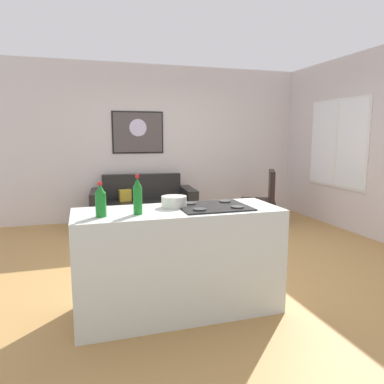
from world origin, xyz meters
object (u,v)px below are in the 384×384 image
at_px(armchair, 263,199).
at_px(soda_bottle, 101,201).
at_px(couch, 143,209).
at_px(wall_painting, 138,132).
at_px(soda_bottle_2, 138,196).
at_px(mixing_bowl, 174,202).
at_px(coffee_table, 150,217).

relative_size(armchair, soda_bottle, 3.46).
height_order(couch, wall_painting, wall_painting).
bearing_deg(soda_bottle, soda_bottle_2, 0.27).
height_order(couch, mixing_bowl, mixing_bowl).
bearing_deg(wall_painting, couch, -92.00).
bearing_deg(couch, armchair, -10.42).
relative_size(couch, armchair, 1.92).
relative_size(armchair, wall_painting, 1.01).
relative_size(soda_bottle_2, wall_painting, 0.34).
relative_size(coffee_table, soda_bottle_2, 3.11).
bearing_deg(soda_bottle_2, coffee_table, 77.38).
relative_size(soda_bottle, soda_bottle_2, 0.85).
bearing_deg(wall_painting, soda_bottle, -102.94).
bearing_deg(soda_bottle, couch, 75.24).
height_order(soda_bottle_2, wall_painting, wall_painting).
distance_m(soda_bottle, wall_painting, 3.90).
distance_m(armchair, mixing_bowl, 3.52).
distance_m(soda_bottle_2, wall_painting, 3.85).
bearing_deg(armchair, couch, 169.58).
xyz_separation_m(couch, armchair, (2.06, -0.38, 0.14)).
xyz_separation_m(soda_bottle_2, mixing_bowl, (0.35, 0.20, -0.10)).
bearing_deg(soda_bottle_2, mixing_bowl, 29.88).
height_order(coffee_table, armchair, armchair).
distance_m(armchair, soda_bottle, 4.10).
xyz_separation_m(armchair, soda_bottle, (-2.91, -2.83, 0.61)).
bearing_deg(mixing_bowl, armchair, 49.10).
distance_m(mixing_bowl, wall_painting, 3.63).
height_order(couch, armchair, armchair).
height_order(armchair, mixing_bowl, mixing_bowl).
bearing_deg(couch, mixing_bowl, -94.08).
distance_m(couch, soda_bottle_2, 3.35).
relative_size(mixing_bowl, wall_painting, 0.24).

